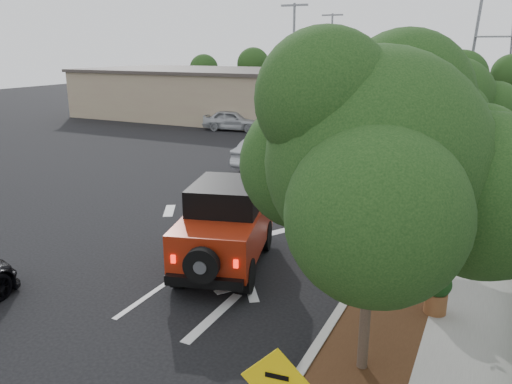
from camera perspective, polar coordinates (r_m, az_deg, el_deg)
The scene contains 16 objects.
ground at distance 12.97m, azimuth -12.67°, elevation -11.81°, with size 120.00×120.00×0.00m, color black.
curb at distance 21.83m, azimuth 17.58°, elevation -0.33°, with size 0.20×70.00×0.15m, color #9E9B93.
planting_strip at distance 21.73m, azimuth 20.17°, elevation -0.69°, with size 1.80×70.00×0.12m, color black.
sidewalk at distance 21.66m, azimuth 25.15°, elevation -1.31°, with size 2.00×70.00×0.12m, color gray.
commercial_building at distance 45.49m, azimuth -5.25°, elevation 11.11°, with size 22.00×12.00×4.00m, color gray.
transmission_tower at distance 57.15m, azimuth 24.65°, elevation 8.74°, with size 7.00×4.00×28.00m, color slate, non-canonical shape.
street_tree_near at distance 10.42m, azimuth 11.96°, elevation -19.42°, with size 3.80×3.80×5.92m, color black, non-canonical shape.
street_tree_mid at distance 16.55m, azimuth 18.01°, elevation -5.91°, with size 3.20×3.20×5.32m, color black, non-canonical shape.
street_tree_far at distance 22.70m, azimuth 20.44°, elevation -0.17°, with size 3.40×3.40×5.62m, color black, non-canonical shape.
light_pole_a at distance 37.96m, azimuth 4.13°, elevation 7.08°, with size 2.00×0.22×9.00m, color slate, non-canonical shape.
light_pole_b at distance 49.49m, azimuth 8.30°, elevation 9.09°, with size 2.00×0.22×9.00m, color slate, non-canonical shape.
red_jeep at distance 14.16m, azimuth -3.33°, elevation -3.64°, with size 3.10×4.85×2.38m.
silver_suv_ahead at distance 20.87m, azimuth 7.55°, elevation 1.26°, with size 2.24×4.85×1.35m, color #A1A4A8.
silver_sedan_oncoming at distance 25.94m, azimuth 1.80°, elevation 4.70°, with size 1.75×5.02×1.66m, color #9A9DA1.
parked_suv at distance 37.67m, azimuth -2.65°, elevation 8.20°, with size 1.80×4.48×1.53m, color #ACAFB4.
terracotta_planter at distance 12.27m, azimuth 20.00°, elevation -10.23°, with size 0.64×0.64×1.11m.
Camera 1 is at (7.37, -8.82, 6.01)m, focal length 35.00 mm.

